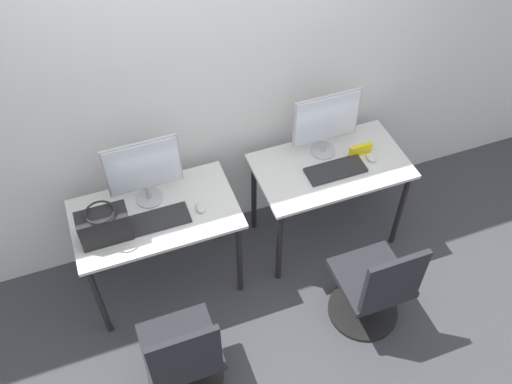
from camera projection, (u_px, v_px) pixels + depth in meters
ground_plane at (262, 288)px, 4.09m from camera, size 20.00×20.00×0.00m
wall_back at (222, 70)px, 3.51m from camera, size 12.00×0.05×2.80m
desk_left at (157, 223)px, 3.65m from camera, size 1.04×0.60×0.76m
monitor_left at (144, 170)px, 3.46m from camera, size 0.47×0.18×0.48m
keyboard_left at (157, 220)px, 3.52m from camera, size 0.40×0.17×0.02m
mouse_left at (200, 208)px, 3.58m from camera, size 0.06×0.09×0.03m
office_chair_left at (184, 359)px, 3.35m from camera, size 0.48×0.48×0.88m
desk_right at (330, 175)px, 3.93m from camera, size 1.04×0.60×0.76m
monitor_right at (326, 122)px, 3.75m from camera, size 0.47×0.18×0.48m
keyboard_right at (336, 170)px, 3.81m from camera, size 0.40×0.17×0.02m
mouse_right at (371, 157)px, 3.88m from camera, size 0.06×0.09×0.03m
office_chair_right at (374, 290)px, 3.67m from camera, size 0.48×0.48×0.88m
handbag at (104, 226)px, 3.36m from camera, size 0.30×0.18×0.25m
placard_right at (360, 149)px, 3.90m from camera, size 0.16×0.03×0.08m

